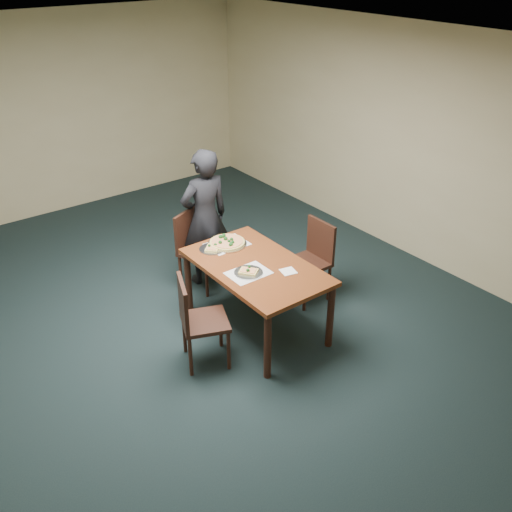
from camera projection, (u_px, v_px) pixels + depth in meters
ground at (213, 335)px, 5.88m from camera, size 8.00×8.00×0.00m
room_shell at (206, 177)px, 5.03m from camera, size 8.00×8.00×8.00m
dining_table at (256, 273)px, 5.69m from camera, size 0.90×1.50×0.75m
chair_far at (195, 245)px, 6.51m from camera, size 0.56×0.56×0.91m
chair_left at (196, 317)px, 5.27m from camera, size 0.55×0.55×0.91m
chair_right at (313, 256)px, 6.28m from camera, size 0.42×0.42×0.91m
diner at (205, 218)px, 6.46m from camera, size 0.61×0.42×1.62m
placemat_main at (227, 244)px, 6.02m from camera, size 0.42×0.32×0.00m
placemat_near at (248, 273)px, 5.51m from camera, size 0.40×0.30×0.00m
pizza_pan at (227, 242)px, 6.01m from camera, size 0.41×0.41×0.08m
slice_plate_near at (248, 272)px, 5.50m from camera, size 0.28×0.28×0.06m
slice_plate_far at (213, 248)px, 5.92m from camera, size 0.28×0.28×0.06m
napkin at (288, 271)px, 5.53m from camera, size 0.17×0.17×0.01m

